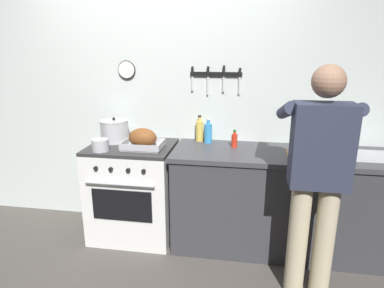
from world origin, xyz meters
The scene contains 11 objects.
wall_back centered at (0.00, 1.35, 1.30)m, with size 6.00×0.13×2.60m.
counter_block centered at (1.21, 0.99, 0.46)m, with size 2.03×0.65×0.90m.
stove centered at (-0.22, 0.99, 0.45)m, with size 0.76×0.67×0.90m.
person_cook centered at (1.29, 0.42, 0.95)m, with size 0.51×0.63×1.66m.
roasting_pan centered at (-0.09, 0.91, 0.98)m, with size 0.35×0.26×0.18m.
stock_pot centered at (-0.42, 1.09, 1.00)m, with size 0.26×0.26×0.23m.
saucepan centered at (-0.43, 0.79, 0.95)m, with size 0.15×0.15×0.10m.
cutting_board centered at (1.33, 0.90, 0.91)m, with size 0.36×0.24×0.02m, color tan.
bottle_cooking_oil centered at (0.37, 1.24, 1.00)m, with size 0.07×0.07×0.25m.
bottle_dish_soap centered at (0.46, 1.19, 1.00)m, with size 0.07×0.07×0.23m.
bottle_hot_sauce centered at (0.71, 1.08, 0.96)m, with size 0.05×0.05×0.16m.
Camera 1 is at (0.79, -1.78, 1.75)m, focal length 30.93 mm.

